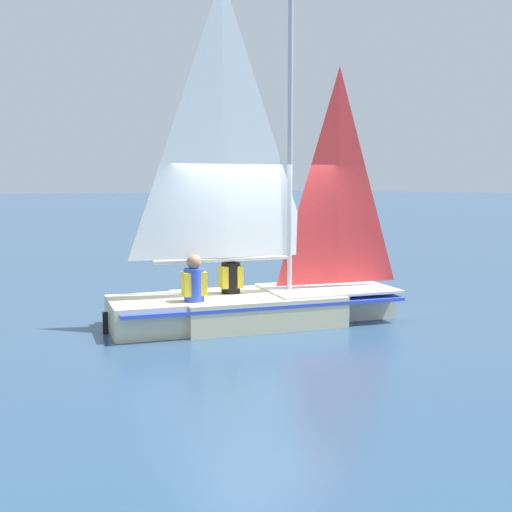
{
  "coord_description": "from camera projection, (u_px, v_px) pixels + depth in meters",
  "views": [
    {
      "loc": [
        6.2,
        7.86,
        2.21
      ],
      "look_at": [
        0.0,
        0.0,
        1.07
      ],
      "focal_mm": 45.0,
      "sensor_mm": 36.0,
      "label": 1
    }
  ],
  "objects": [
    {
      "name": "sailor_helm",
      "position": [
        231.0,
        283.0,
        10.19
      ],
      "size": [
        0.41,
        0.38,
        1.16
      ],
      "rotation": [
        0.0,
        0.0,
        2.81
      ],
      "color": "black",
      "rests_on": "ground_plane"
    },
    {
      "name": "sailboat_main",
      "position": [
        255.0,
        278.0,
        10.1
      ],
      "size": [
        4.75,
        2.97,
        5.39
      ],
      "rotation": [
        0.0,
        0.0,
        2.81
      ],
      "color": "beige",
      "rests_on": "ground_plane"
    },
    {
      "name": "ground_plane",
      "position": [
        256.0,
        323.0,
        10.19
      ],
      "size": [
        260.0,
        260.0,
        0.0
      ],
      "primitive_type": "plane",
      "color": "#2D4C6B"
    },
    {
      "name": "sailor_crew",
      "position": [
        194.0,
        291.0,
        9.48
      ],
      "size": [
        0.41,
        0.38,
        1.16
      ],
      "rotation": [
        0.0,
        0.0,
        2.81
      ],
      "color": "black",
      "rests_on": "ground_plane"
    }
  ]
}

